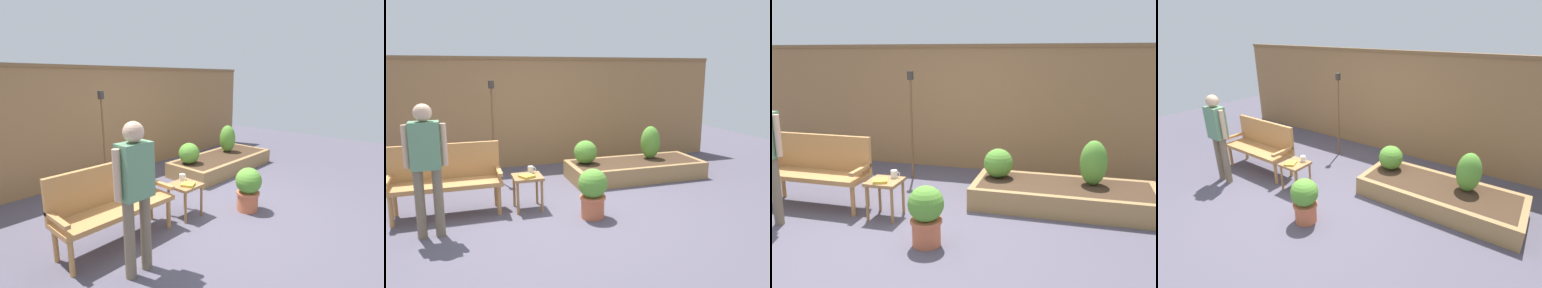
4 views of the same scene
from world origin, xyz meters
TOP-DOWN VIEW (x-y plane):
  - ground_plane at (0.00, 0.00)m, footprint 14.00×14.00m
  - fence_back at (0.00, 2.60)m, footprint 8.40×0.14m
  - garden_bench at (-1.43, 0.37)m, footprint 1.44×0.48m
  - side_table at (-0.37, 0.18)m, footprint 0.40×0.40m
  - cup_on_table at (-0.29, 0.31)m, footprint 0.12×0.08m
  - book_on_table at (-0.39, 0.10)m, footprint 0.23×0.23m
  - potted_boxwood at (0.38, -0.39)m, footprint 0.39×0.39m
  - raised_planter_bed at (1.76, 1.12)m, footprint 2.40×1.00m
  - shrub_near_bench at (0.86, 1.24)m, footprint 0.41×0.41m
  - shrub_far_corner at (2.12, 1.24)m, footprint 0.35×0.35m
  - tiki_torch at (-0.66, 1.77)m, footprint 0.10×0.10m
  - person_by_bench at (-1.61, -0.35)m, footprint 0.47×0.20m

SIDE VIEW (x-z plane):
  - ground_plane at x=0.00m, z-range 0.00..0.00m
  - raised_planter_bed at x=1.76m, z-range 0.00..0.30m
  - potted_boxwood at x=0.38m, z-range 0.03..0.69m
  - side_table at x=-0.37m, z-range 0.16..0.64m
  - book_on_table at x=-0.39m, z-range 0.48..0.51m
  - shrub_near_bench at x=0.86m, z-range 0.30..0.71m
  - cup_on_table at x=-0.29m, z-range 0.48..0.58m
  - garden_bench at x=-1.43m, z-range 0.07..1.01m
  - shrub_far_corner at x=2.12m, z-range 0.30..0.90m
  - person_by_bench at x=-1.61m, z-range 0.15..1.71m
  - fence_back at x=0.00m, z-range 0.01..2.17m
  - tiki_torch at x=-0.66m, z-range 0.32..2.05m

